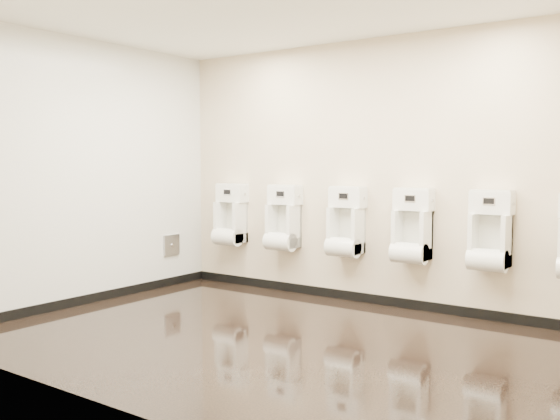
# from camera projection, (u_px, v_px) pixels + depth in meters

# --- Properties ---
(ground) EXTENTS (5.00, 3.50, 0.00)m
(ground) POSITION_uv_depth(u_px,v_px,m) (279.00, 341.00, 5.24)
(ground) COLOR black
(ground) RESTS_ON ground
(ceiling) EXTENTS (5.00, 3.50, 0.00)m
(ceiling) POSITION_uv_depth(u_px,v_px,m) (279.00, 2.00, 5.03)
(ceiling) COLOR white
(back_wall) EXTENTS (5.00, 0.02, 2.80)m
(back_wall) POSITION_uv_depth(u_px,v_px,m) (376.00, 172.00, 6.56)
(back_wall) COLOR beige
(back_wall) RESTS_ON ground
(front_wall) EXTENTS (5.00, 0.02, 2.80)m
(front_wall) POSITION_uv_depth(u_px,v_px,m) (108.00, 179.00, 3.72)
(front_wall) COLOR beige
(front_wall) RESTS_ON ground
(left_wall) EXTENTS (0.02, 3.50, 2.80)m
(left_wall) POSITION_uv_depth(u_px,v_px,m) (87.00, 172.00, 6.59)
(left_wall) COLOR beige
(left_wall) RESTS_ON ground
(tile_overlay_left) EXTENTS (0.01, 3.50, 2.80)m
(tile_overlay_left) POSITION_uv_depth(u_px,v_px,m) (87.00, 172.00, 6.58)
(tile_overlay_left) COLOR white
(tile_overlay_left) RESTS_ON ground
(skirting_back) EXTENTS (5.00, 0.02, 0.10)m
(skirting_back) POSITION_uv_depth(u_px,v_px,m) (374.00, 299.00, 6.65)
(skirting_back) COLOR black
(skirting_back) RESTS_ON ground
(skirting_left) EXTENTS (0.02, 3.50, 0.10)m
(skirting_left) POSITION_uv_depth(u_px,v_px,m) (91.00, 298.00, 6.68)
(skirting_left) COLOR black
(skirting_left) RESTS_ON ground
(access_panel) EXTENTS (0.04, 0.25, 0.25)m
(access_panel) POSITION_uv_depth(u_px,v_px,m) (171.00, 245.00, 7.62)
(access_panel) COLOR #9E9EA3
(access_panel) RESTS_ON left_wall
(urinal_0) EXTENTS (0.39, 0.30, 0.74)m
(urinal_0) POSITION_uv_depth(u_px,v_px,m) (230.00, 219.00, 7.59)
(urinal_0) COLOR white
(urinal_0) RESTS_ON back_wall
(urinal_1) EXTENTS (0.39, 0.30, 0.74)m
(urinal_1) POSITION_uv_depth(u_px,v_px,m) (283.00, 223.00, 7.13)
(urinal_1) COLOR white
(urinal_1) RESTS_ON back_wall
(urinal_2) EXTENTS (0.39, 0.30, 0.74)m
(urinal_2) POSITION_uv_depth(u_px,v_px,m) (346.00, 227.00, 6.66)
(urinal_2) COLOR white
(urinal_2) RESTS_ON back_wall
(urinal_3) EXTENTS (0.39, 0.30, 0.74)m
(urinal_3) POSITION_uv_depth(u_px,v_px,m) (412.00, 232.00, 6.22)
(urinal_3) COLOR white
(urinal_3) RESTS_ON back_wall
(urinal_4) EXTENTS (0.39, 0.30, 0.74)m
(urinal_4) POSITION_uv_depth(u_px,v_px,m) (490.00, 237.00, 5.77)
(urinal_4) COLOR white
(urinal_4) RESTS_ON back_wall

